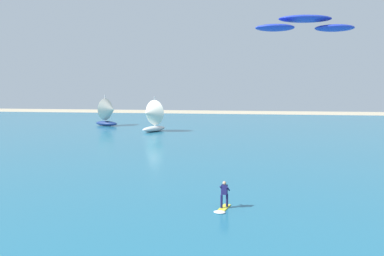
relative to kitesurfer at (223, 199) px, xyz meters
name	(u,v)px	position (x,y,z in m)	size (l,w,h in m)	color
ocean	(214,138)	(-3.18, 31.67, -0.65)	(160.00, 90.00, 0.10)	#236B89
kitesurfer	(223,199)	(0.00, 0.00, 0.00)	(1.02, 2.03, 1.67)	yellow
kite	(305,24)	(4.86, 2.79, 10.65)	(6.48, 3.03, 0.95)	#1E33B2
sailboat_heeled_over	(109,112)	(-23.08, 44.81, 1.95)	(4.96, 4.41, 5.57)	navy
sailboat_anchored_offshore	(151,116)	(-13.54, 37.14, 1.97)	(4.57, 5.05, 5.61)	silver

